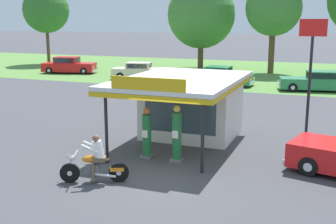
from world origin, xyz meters
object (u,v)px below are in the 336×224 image
Objects in this scene: parked_car_back_row_far_left at (141,71)px; motorcycle_with_rider at (95,163)px; parked_car_second_row_spare at (69,66)px; parked_car_back_row_right at (222,77)px; gas_pump_offside at (177,136)px; gas_pump_nearside at (147,135)px; parked_car_back_row_left at (318,82)px; roadside_pole_sign at (311,60)px.

motorcycle_with_rider is at bearing -68.64° from parked_car_back_row_far_left.
parked_car_second_row_spare is 1.13× the size of parked_car_back_row_right.
parked_car_back_row_far_left is (-10.63, 19.89, -0.29)m from gas_pump_offside.
gas_pump_nearside is 0.93× the size of motorcycle_with_rider.
gas_pump_nearside is 19.49m from parked_car_back_row_left.
roadside_pole_sign is at bearing -89.79° from parked_car_back_row_left.
gas_pump_offside is 1.01× the size of motorcycle_with_rider.
gas_pump_offside is 22.55m from parked_car_back_row_far_left.
parked_car_second_row_spare is 28.71m from roadside_pole_sign.
parked_car_back_row_right is (-3.08, 19.03, -0.29)m from gas_pump_offside.
motorcycle_with_rider is 0.38× the size of parked_car_back_row_far_left.
gas_pump_nearside is at bearing 80.51° from motorcycle_with_rider.
gas_pump_offside is 0.43× the size of parked_car_back_row_right.
motorcycle_with_rider is 0.36× the size of parked_car_back_row_left.
roadside_pole_sign is at bearing 39.93° from gas_pump_nearside.
gas_pump_offside is at bearing -132.97° from roadside_pole_sign.
parked_car_second_row_spare reaches higher than motorcycle_with_rider.
gas_pump_offside is 19.28m from parked_car_back_row_right.
gas_pump_offside is 6.74m from roadside_pole_sign.
roadside_pole_sign is (0.05, -14.14, 2.81)m from parked_car_back_row_left.
parked_car_back_row_far_left is 1.05× the size of roadside_pole_sign.
parked_car_back_row_right is at bearing -6.47° from parked_car_back_row_far_left.
parked_car_second_row_spare is (-17.27, 24.16, 0.07)m from motorcycle_with_rider.
parked_car_back_row_right is (-1.39, 21.97, 0.02)m from motorcycle_with_rider.
parked_car_back_row_right is 16.46m from roadside_pole_sign.
parked_car_back_row_far_left is at bearing 115.34° from gas_pump_nearside.
parked_car_back_row_right is at bearing 99.21° from gas_pump_offside.
parked_car_back_row_far_left is 7.59m from parked_car_back_row_right.
roadside_pole_sign is at bearing -45.81° from parked_car_back_row_far_left.
motorcycle_with_rider is 24.51m from parked_car_back_row_far_left.
parked_car_back_row_right is (-7.29, 0.31, -0.00)m from parked_car_back_row_left.
gas_pump_nearside is 0.40× the size of parked_car_back_row_right.
roadside_pole_sign is at bearing -63.06° from parked_car_back_row_right.
gas_pump_offside reaches higher than parked_car_second_row_spare.
parked_car_back_row_left is at bearing -2.46° from parked_car_back_row_right.
roadside_pole_sign is (14.89, -15.31, 2.81)m from parked_car_back_row_far_left.
parked_car_back_row_left is 1.19× the size of parked_car_back_row_right.
gas_pump_nearside is 19.13m from parked_car_back_row_right.
gas_pump_nearside is 2.99m from motorcycle_with_rider.
parked_car_back_row_right is (15.88, -2.18, -0.06)m from parked_car_second_row_spare.
parked_car_back_row_left is (5.91, 21.66, 0.02)m from motorcycle_with_rider.
gas_pump_nearside is at bearing -180.00° from gas_pump_offside.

